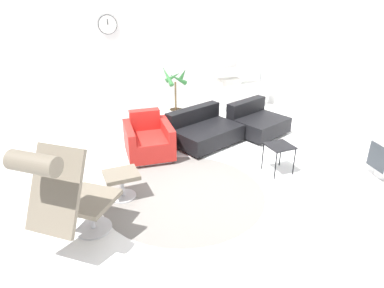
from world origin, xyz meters
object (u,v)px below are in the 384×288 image
object	(u,v)px
couch_second	(256,123)
shelf_unit	(240,73)
lounge_chair	(65,190)
ottoman	(122,179)
armchair_red	(148,141)
side_table	(279,149)
couch_low	(203,131)
potted_plant	(176,99)

from	to	relation	value
couch_second	shelf_unit	bearing A→B (deg)	-124.89
lounge_chair	couch_second	world-z (taller)	lounge_chair
ottoman	armchair_red	world-z (taller)	armchair_red
ottoman	shelf_unit	distance (m)	4.36
lounge_chair	ottoman	bearing A→B (deg)	90.00
ottoman	side_table	size ratio (longest dim) A/B	0.99
ottoman	armchair_red	bearing A→B (deg)	57.70
armchair_red	shelf_unit	distance (m)	3.16
couch_low	potted_plant	size ratio (longest dim) A/B	1.19
armchair_red	side_table	xyz separation A→B (m)	(1.70, -1.35, 0.13)
couch_low	shelf_unit	distance (m)	2.24
side_table	potted_plant	bearing A→B (deg)	102.81
armchair_red	potted_plant	bearing A→B (deg)	-118.88
couch_low	couch_second	bearing A→B (deg)	162.01
lounge_chair	couch_second	xyz separation A→B (m)	(3.69, 2.08, -0.54)
ottoman	potted_plant	xyz separation A→B (m)	(1.76, 2.60, 0.20)
ottoman	shelf_unit	world-z (taller)	shelf_unit
couch_second	potted_plant	distance (m)	1.83
potted_plant	shelf_unit	size ratio (longest dim) A/B	0.69
couch_low	potted_plant	xyz separation A→B (m)	(-0.04, 1.36, 0.25)
ottoman	couch_low	world-z (taller)	couch_low
couch_low	lounge_chair	bearing A→B (deg)	20.56
couch_low	armchair_red	bearing A→B (deg)	-12.03
couch_low	shelf_unit	xyz separation A→B (m)	(1.58, 1.45, 0.64)
ottoman	armchair_red	xyz separation A→B (m)	(0.70, 1.11, -0.00)
armchair_red	couch_low	world-z (taller)	armchair_red
lounge_chair	armchair_red	size ratio (longest dim) A/B	1.44
ottoman	shelf_unit	xyz separation A→B (m)	(3.38, 2.69, 0.59)
couch_second	side_table	xyz separation A→B (m)	(-0.56, -1.49, 0.18)
side_table	potted_plant	size ratio (longest dim) A/B	0.39
couch_second	shelf_unit	world-z (taller)	shelf_unit
couch_low	couch_second	xyz separation A→B (m)	(1.17, 0.01, -0.00)
couch_low	side_table	xyz separation A→B (m)	(0.61, -1.48, 0.18)
couch_second	armchair_red	bearing A→B (deg)	-15.10
potted_plant	shelf_unit	distance (m)	1.67
armchair_red	side_table	distance (m)	2.17
couch_second	side_table	size ratio (longest dim) A/B	2.58
lounge_chair	ottoman	size ratio (longest dim) A/B	2.91
ottoman	couch_low	bearing A→B (deg)	34.61
couch_low	potted_plant	distance (m)	1.39
couch_second	side_table	distance (m)	1.60
potted_plant	shelf_unit	bearing A→B (deg)	3.17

